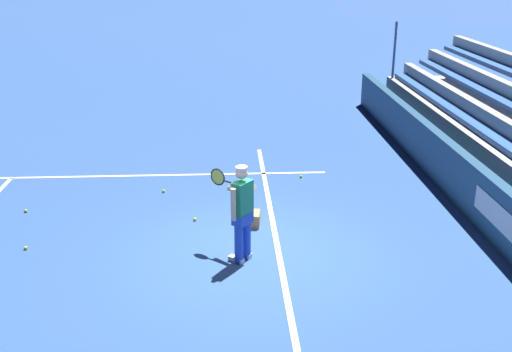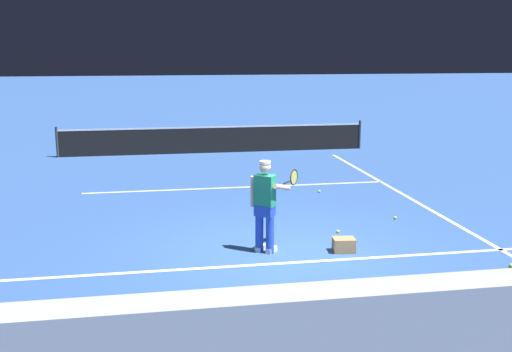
{
  "view_description": "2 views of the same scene",
  "coord_description": "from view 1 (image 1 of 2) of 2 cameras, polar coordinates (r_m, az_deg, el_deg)",
  "views": [
    {
      "loc": [
        -9.48,
        0.4,
        4.93
      ],
      "look_at": [
        1.02,
        -0.15,
        1.07
      ],
      "focal_mm": 42.0,
      "sensor_mm": 36.0,
      "label": 1
    },
    {
      "loc": [
        -2.26,
        -10.21,
        3.66
      ],
      "look_at": [
        -0.33,
        0.75,
        1.32
      ],
      "focal_mm": 42.0,
      "sensor_mm": 36.0,
      "label": 2
    }
  ],
  "objects": [
    {
      "name": "ground_plane",
      "position": [
        10.69,
        -0.55,
        -7.31
      ],
      "size": [
        160.0,
        160.0,
        0.0
      ],
      "primitive_type": "plane",
      "color": "#2D5193"
    },
    {
      "name": "back_wall_sponsor_board",
      "position": [
        11.54,
        22.62,
        -3.81
      ],
      "size": [
        22.29,
        0.25,
        1.1
      ],
      "color": "navy",
      "rests_on": "ground"
    },
    {
      "name": "court_sideline_white",
      "position": [
        14.9,
        -16.82,
        -0.06
      ],
      "size": [
        0.1,
        12.0,
        0.01
      ],
      "primitive_type": "cube",
      "color": "white",
      "rests_on": "ground"
    },
    {
      "name": "tennis_ball_far_left",
      "position": [
        11.97,
        -5.84,
        -4.12
      ],
      "size": [
        0.07,
        0.07,
        0.07
      ],
      "primitive_type": "sphere",
      "color": "#CCE533",
      "rests_on": "ground"
    },
    {
      "name": "ball_box_cardboard",
      "position": [
        11.69,
        -0.37,
        -4.09
      ],
      "size": [
        0.43,
        0.34,
        0.26
      ],
      "primitive_type": "cube",
      "rotation": [
        0.0,
        0.0,
        -0.12
      ],
      "color": "#A87F51",
      "rests_on": "ground"
    },
    {
      "name": "tennis_ball_midcourt",
      "position": [
        13.16,
        -21.08,
        -3.12
      ],
      "size": [
        0.07,
        0.07,
        0.07
      ],
      "primitive_type": "sphere",
      "color": "#CCE533",
      "rests_on": "ground"
    },
    {
      "name": "tennis_player",
      "position": [
        10.07,
        -1.4,
        -3.48
      ],
      "size": [
        0.98,
        0.79,
        1.71
      ],
      "color": "blue",
      "rests_on": "ground"
    },
    {
      "name": "tennis_ball_near_player",
      "position": [
        11.55,
        -21.09,
        -6.41
      ],
      "size": [
        0.07,
        0.07,
        0.07
      ],
      "primitive_type": "sphere",
      "color": "#CCE533",
      "rests_on": "ground"
    },
    {
      "name": "tennis_ball_far_right",
      "position": [
        13.47,
        -8.8,
        -1.42
      ],
      "size": [
        0.07,
        0.07,
        0.07
      ],
      "primitive_type": "sphere",
      "color": "#CCE533",
      "rests_on": "ground"
    },
    {
      "name": "tennis_ball_on_baseline",
      "position": [
        14.22,
        4.3,
        -0.05
      ],
      "size": [
        0.07,
        0.07,
        0.07
      ],
      "primitive_type": "sphere",
      "color": "#CCE533",
      "rests_on": "ground"
    },
    {
      "name": "court_baseline_white",
      "position": [
        10.72,
        2.15,
        -7.23
      ],
      "size": [
        12.0,
        0.1,
        0.01
      ],
      "primitive_type": "cube",
      "color": "white",
      "rests_on": "ground"
    }
  ]
}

